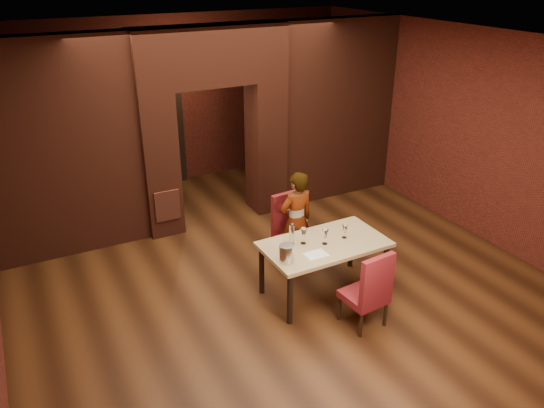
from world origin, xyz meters
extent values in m
plane|color=#412310|center=(0.00, 0.00, 0.00)|extent=(8.00, 8.00, 0.00)
cube|color=silver|center=(0.00, 0.00, 3.20)|extent=(7.00, 8.00, 0.04)
cube|color=maroon|center=(0.00, 4.00, 1.60)|extent=(7.00, 0.04, 3.20)
cube|color=maroon|center=(0.00, -4.00, 1.60)|extent=(7.00, 0.04, 3.20)
cube|color=maroon|center=(3.50, 0.00, 1.60)|extent=(0.04, 8.00, 3.20)
cube|color=maroon|center=(-0.95, 2.00, 1.15)|extent=(0.55, 0.55, 2.30)
cube|color=maroon|center=(0.95, 2.00, 1.15)|extent=(0.55, 0.55, 2.30)
cube|color=maroon|center=(0.00, 2.00, 2.75)|extent=(2.45, 0.55, 0.90)
cube|color=maroon|center=(-2.36, 2.00, 1.60)|extent=(2.28, 0.35, 3.20)
cube|color=maroon|center=(2.36, 2.00, 1.60)|extent=(2.28, 0.35, 3.20)
cube|color=#A0462E|center=(-0.95, 1.71, 0.55)|extent=(0.40, 0.03, 0.50)
cube|color=black|center=(-0.40, 3.94, 1.05)|extent=(0.90, 0.08, 2.10)
cube|color=black|center=(-0.40, 3.90, 1.05)|extent=(1.02, 0.04, 2.22)
cube|color=tan|center=(0.39, -0.76, 0.38)|extent=(1.63, 0.93, 0.76)
cube|color=maroon|center=(0.42, 0.09, 0.52)|extent=(0.52, 0.52, 1.05)
cube|color=maroon|center=(0.46, -1.55, 0.52)|extent=(0.51, 0.51, 1.03)
imported|color=silver|center=(0.40, -0.01, 0.74)|extent=(0.57, 0.40, 1.47)
cube|color=white|center=(0.13, -0.97, 0.76)|extent=(0.28, 0.21, 0.00)
cylinder|color=#B6B6BC|center=(-0.27, -0.94, 0.87)|extent=(0.18, 0.18, 0.22)
cylinder|color=silver|center=(0.00, -0.58, 0.90)|extent=(0.07, 0.07, 0.29)
imported|color=#28691D|center=(1.06, 0.08, 0.23)|extent=(0.49, 0.45, 0.46)
camera|label=1|loc=(-2.99, -5.76, 4.10)|focal=35.00mm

